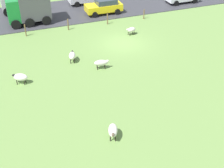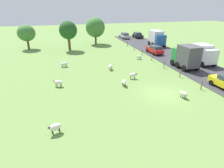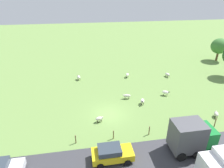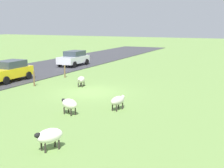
{
  "view_description": "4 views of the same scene",
  "coord_description": "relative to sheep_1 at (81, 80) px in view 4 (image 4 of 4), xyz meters",
  "views": [
    {
      "loc": [
        -24.13,
        10.17,
        12.85
      ],
      "look_at": [
        -7.31,
        3.85,
        0.92
      ],
      "focal_mm": 49.75,
      "sensor_mm": 36.0,
      "label": 1
    },
    {
      "loc": [
        -10.81,
        -16.64,
        9.44
      ],
      "look_at": [
        -5.52,
        1.98,
        1.05
      ],
      "focal_mm": 29.8,
      "sensor_mm": 36.0,
      "label": 2
    },
    {
      "loc": [
        21.54,
        -3.17,
        15.34
      ],
      "look_at": [
        -7.47,
        1.69,
        0.79
      ],
      "focal_mm": 30.85,
      "sensor_mm": 36.0,
      "label": 3
    },
    {
      "loc": [
        -10.59,
        19.36,
        4.77
      ],
      "look_at": [
        -1.7,
        0.05,
        0.72
      ],
      "focal_mm": 52.62,
      "sensor_mm": 36.0,
      "label": 4
    }
  ],
  "objects": [
    {
      "name": "car_5",
      "position": [
        6.32,
        0.57,
        0.39
      ],
      "size": [
        2.02,
        4.07,
        1.63
      ],
      "color": "yellow",
      "rests_on": "road_strip"
    },
    {
      "name": "ground_plane",
      "position": [
        -1.54,
        1.48,
        -0.52
      ],
      "size": [
        160.0,
        160.0,
        0.0
      ],
      "primitive_type": "plane",
      "color": "#6B8E47"
    },
    {
      "name": "sheep_1",
      "position": [
        0.0,
        0.0,
        0.0
      ],
      "size": [
        0.64,
        1.07,
        0.77
      ],
      "color": "beige",
      "rests_on": "ground_plane"
    },
    {
      "name": "sheep_6",
      "position": [
        -5.12,
        4.86,
        0.01
      ],
      "size": [
        0.66,
        1.25,
        0.77
      ],
      "color": "beige",
      "rests_on": "ground_plane"
    },
    {
      "name": "sheep_4",
      "position": [
        -3.2,
        6.74,
        0.04
      ],
      "size": [
        1.16,
        0.82,
        0.84
      ],
      "color": "silver",
      "rests_on": "ground_plane"
    },
    {
      "name": "car_0",
      "position": [
        6.51,
        -9.7,
        0.37
      ],
      "size": [
        2.04,
        4.02,
        1.6
      ],
      "color": "silver",
      "rests_on": "road_strip"
    },
    {
      "name": "fence_post_0",
      "position": [
        3.33,
        -2.96,
        0.02
      ],
      "size": [
        0.12,
        0.12,
        1.08
      ],
      "primitive_type": "cylinder",
      "color": "brown",
      "rests_on": "ground_plane"
    },
    {
      "name": "sheep_3",
      "position": [
        -5.1,
        11.18,
        0.04
      ],
      "size": [
        0.96,
        1.19,
        0.84
      ],
      "color": "white",
      "rests_on": "ground_plane"
    },
    {
      "name": "fence_post_1",
      "position": [
        3.33,
        1.26,
        0.05
      ],
      "size": [
        0.12,
        0.12,
        1.14
      ],
      "primitive_type": "cylinder",
      "color": "brown",
      "rests_on": "ground_plane"
    }
  ]
}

